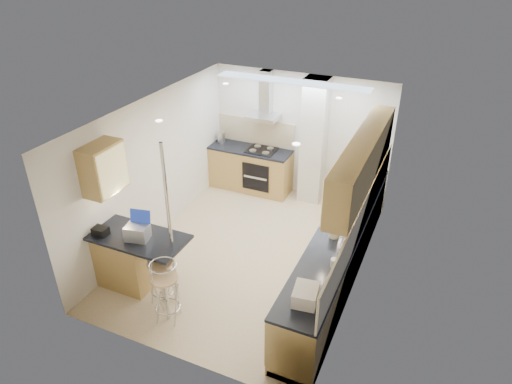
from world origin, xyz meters
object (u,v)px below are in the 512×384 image
at_px(microwave, 350,203).
at_px(laptop, 137,232).
at_px(bar_stool_near, 161,276).
at_px(bar_stool_end, 166,292).
at_px(bread_bin, 306,295).

height_order(microwave, laptop, microwave).
distance_m(laptop, bar_stool_near, 0.71).
height_order(bar_stool_end, bread_bin, bread_bin).
bearing_deg(laptop, bar_stool_near, -25.84).
relative_size(microwave, bread_bin, 1.42).
bearing_deg(laptop, bar_stool_end, -41.03).
height_order(laptop, bar_stool_near, laptop).
relative_size(laptop, bar_stool_end, 0.33).
bearing_deg(laptop, microwave, 26.43).
bearing_deg(microwave, bar_stool_near, 114.31).
bearing_deg(microwave, laptop, 108.15).
bearing_deg(bread_bin, microwave, 82.72).
bearing_deg(microwave, bar_stool_end, 121.39).
relative_size(bar_stool_near, bar_stool_end, 0.97).
relative_size(laptop, bar_stool_near, 0.34).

